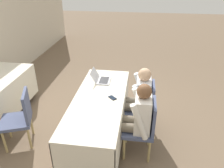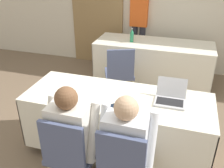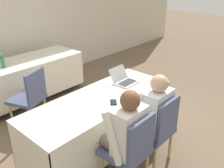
{
  "view_description": "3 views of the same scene",
  "coord_description": "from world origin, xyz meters",
  "px_view_note": "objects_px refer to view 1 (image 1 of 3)",
  "views": [
    {
      "loc": [
        -2.75,
        -0.58,
        2.46
      ],
      "look_at": [
        0.0,
        -0.2,
        1.0
      ],
      "focal_mm": 35.0,
      "sensor_mm": 36.0,
      "label": 1
    },
    {
      "loc": [
        0.63,
        -2.24,
        2.12
      ],
      "look_at": [
        0.0,
        -0.2,
        1.0
      ],
      "focal_mm": 40.0,
      "sensor_mm": 36.0,
      "label": 2
    },
    {
      "loc": [
        -1.92,
        -1.92,
        2.18
      ],
      "look_at": [
        0.0,
        -0.2,
        1.0
      ],
      "focal_mm": 40.0,
      "sensor_mm": 36.0,
      "label": 3
    }
  ],
  "objects_px": {
    "chair_far_spare": "(20,117)",
    "chair_near_right": "(144,106)",
    "cell_phone": "(112,98)",
    "person_checkered_shirt": "(137,116)",
    "person_white_shirt": "(138,97)",
    "laptop": "(101,79)",
    "chair_near_left": "(144,126)"
  },
  "relations": [
    {
      "from": "chair_far_spare",
      "to": "person_checkered_shirt",
      "type": "relative_size",
      "value": 0.78
    },
    {
      "from": "laptop",
      "to": "cell_phone",
      "type": "bearing_deg",
      "value": -153.93
    },
    {
      "from": "chair_far_spare",
      "to": "chair_near_right",
      "type": "bearing_deg",
      "value": 85.33
    },
    {
      "from": "cell_phone",
      "to": "chair_far_spare",
      "type": "bearing_deg",
      "value": 148.35
    },
    {
      "from": "person_checkered_shirt",
      "to": "person_white_shirt",
      "type": "height_order",
      "value": "same"
    },
    {
      "from": "chair_near_right",
      "to": "person_checkered_shirt",
      "type": "relative_size",
      "value": 0.78
    },
    {
      "from": "cell_phone",
      "to": "person_checkered_shirt",
      "type": "relative_size",
      "value": 0.13
    },
    {
      "from": "chair_near_left",
      "to": "person_checkered_shirt",
      "type": "relative_size",
      "value": 0.78
    },
    {
      "from": "cell_phone",
      "to": "chair_near_right",
      "type": "bearing_deg",
      "value": -18.79
    },
    {
      "from": "person_checkered_shirt",
      "to": "person_white_shirt",
      "type": "distance_m",
      "value": 0.51
    },
    {
      "from": "laptop",
      "to": "chair_near_left",
      "type": "distance_m",
      "value": 1.14
    },
    {
      "from": "chair_near_right",
      "to": "chair_far_spare",
      "type": "relative_size",
      "value": 1.0
    },
    {
      "from": "chair_near_right",
      "to": "chair_near_left",
      "type": "bearing_deg",
      "value": 0.0
    },
    {
      "from": "chair_near_right",
      "to": "person_white_shirt",
      "type": "xyz_separation_m",
      "value": [
        0.0,
        0.1,
        0.16
      ]
    },
    {
      "from": "chair_near_right",
      "to": "person_white_shirt",
      "type": "relative_size",
      "value": 0.78
    },
    {
      "from": "chair_near_left",
      "to": "person_white_shirt",
      "type": "relative_size",
      "value": 0.78
    },
    {
      "from": "laptop",
      "to": "chair_near_right",
      "type": "bearing_deg",
      "value": -112.17
    },
    {
      "from": "chair_far_spare",
      "to": "person_white_shirt",
      "type": "bearing_deg",
      "value": 86.25
    },
    {
      "from": "cell_phone",
      "to": "person_checkered_shirt",
      "type": "distance_m",
      "value": 0.48
    },
    {
      "from": "laptop",
      "to": "chair_near_left",
      "type": "bearing_deg",
      "value": -137.76
    },
    {
      "from": "chair_far_spare",
      "to": "laptop",
      "type": "bearing_deg",
      "value": 106.47
    },
    {
      "from": "cell_phone",
      "to": "chair_far_spare",
      "type": "xyz_separation_m",
      "value": [
        -0.31,
        1.36,
        -0.26
      ]
    },
    {
      "from": "chair_near_right",
      "to": "person_checkered_shirt",
      "type": "xyz_separation_m",
      "value": [
        -0.51,
        0.1,
        0.16
      ]
    },
    {
      "from": "cell_phone",
      "to": "chair_near_left",
      "type": "bearing_deg",
      "value": -74.54
    },
    {
      "from": "cell_phone",
      "to": "chair_far_spare",
      "type": "relative_size",
      "value": 0.17
    },
    {
      "from": "person_checkered_shirt",
      "to": "person_white_shirt",
      "type": "xyz_separation_m",
      "value": [
        0.51,
        0.0,
        0.0
      ]
    },
    {
      "from": "laptop",
      "to": "chair_near_left",
      "type": "height_order",
      "value": "laptop"
    },
    {
      "from": "chair_near_right",
      "to": "person_checkered_shirt",
      "type": "bearing_deg",
      "value": -11.34
    },
    {
      "from": "chair_near_right",
      "to": "person_checkered_shirt",
      "type": "distance_m",
      "value": 0.55
    },
    {
      "from": "chair_far_spare",
      "to": "person_checkered_shirt",
      "type": "xyz_separation_m",
      "value": [
        0.03,
        -1.74,
        0.16
      ]
    },
    {
      "from": "cell_phone",
      "to": "chair_near_left",
      "type": "distance_m",
      "value": 0.62
    },
    {
      "from": "person_white_shirt",
      "to": "person_checkered_shirt",
      "type": "bearing_deg",
      "value": 0.0
    }
  ]
}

